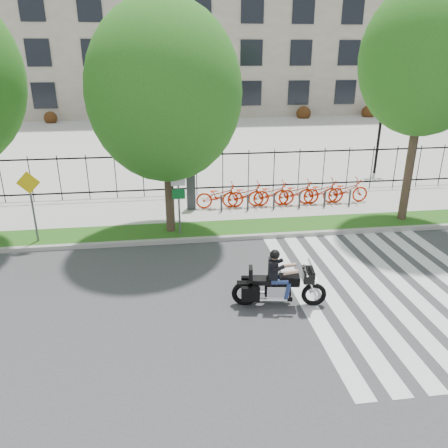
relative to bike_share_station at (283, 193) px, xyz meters
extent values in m
plane|color=#3A3A3C|center=(-3.50, -7.20, -0.68)|extent=(120.00, 120.00, 0.00)
cube|color=#98978F|center=(-3.50, -3.10, -0.60)|extent=(60.00, 0.20, 0.15)
cube|color=#1C5314|center=(-3.50, -2.25, -0.60)|extent=(60.00, 1.50, 0.15)
cube|color=#AEACA3|center=(-3.50, 0.25, -0.60)|extent=(60.00, 3.50, 0.15)
cube|color=#AEACA3|center=(-3.50, 17.80, -0.63)|extent=(80.00, 34.00, 0.10)
cube|color=gray|center=(-3.50, 37.80, 9.32)|extent=(60.00, 20.00, 20.00)
cylinder|color=black|center=(6.50, 4.80, 1.32)|extent=(0.14, 0.14, 4.00)
cylinder|color=black|center=(6.50, 4.80, 3.22)|extent=(0.06, 0.70, 0.70)
sphere|color=white|center=(6.15, 4.80, 3.32)|extent=(0.36, 0.36, 0.36)
sphere|color=white|center=(6.85, 4.80, 3.32)|extent=(0.36, 0.36, 0.36)
cylinder|color=#35271D|center=(-4.80, -2.25, 1.14)|extent=(0.32, 0.32, 3.35)
ellipsoid|color=#1B4F12|center=(-4.80, -2.25, 4.36)|extent=(5.14, 5.14, 5.91)
cylinder|color=#35271D|center=(4.25, -2.25, 1.73)|extent=(0.32, 0.32, 4.52)
ellipsoid|color=#1B4F12|center=(4.25, -2.25, 5.37)|extent=(4.60, 4.60, 5.29)
cube|color=#2D2D33|center=(-3.89, 0.00, 0.22)|extent=(0.35, 0.25, 1.50)
imported|color=red|center=(-2.69, 0.00, 0.00)|extent=(2.00, 0.70, 1.05)
cylinder|color=#2D2D33|center=(-2.69, -0.50, -0.18)|extent=(0.08, 0.08, 0.70)
imported|color=red|center=(-1.59, 0.00, 0.00)|extent=(2.00, 0.70, 1.05)
cylinder|color=#2D2D33|center=(-1.59, -0.50, -0.18)|extent=(0.08, 0.08, 0.70)
imported|color=red|center=(-0.49, 0.00, 0.00)|extent=(2.00, 0.70, 1.05)
cylinder|color=#2D2D33|center=(-0.49, -0.50, -0.18)|extent=(0.08, 0.08, 0.70)
imported|color=red|center=(0.61, 0.00, 0.00)|extent=(2.00, 0.70, 1.05)
cylinder|color=#2D2D33|center=(0.61, -0.50, -0.18)|extent=(0.08, 0.08, 0.70)
imported|color=red|center=(1.71, 0.00, 0.00)|extent=(2.00, 0.70, 1.05)
cylinder|color=#2D2D33|center=(1.71, -0.50, -0.18)|extent=(0.08, 0.08, 0.70)
imported|color=red|center=(2.81, 0.00, 0.00)|extent=(2.00, 0.70, 1.05)
cylinder|color=#2D2D33|center=(2.81, -0.50, -0.18)|extent=(0.08, 0.08, 0.70)
cylinder|color=#59595B|center=(-4.48, -2.60, 0.72)|extent=(0.07, 0.07, 2.50)
cube|color=white|center=(-4.48, -2.64, 1.57)|extent=(0.50, 0.03, 0.60)
cube|color=#0C6626|center=(-4.48, -2.64, 0.97)|extent=(0.45, 0.03, 0.35)
cylinder|color=#59595B|center=(-9.39, -2.60, 0.67)|extent=(0.07, 0.07, 2.40)
cube|color=yellow|center=(-9.39, -2.64, 1.57)|extent=(0.78, 0.03, 0.78)
torus|color=black|center=(-1.19, -7.70, -0.36)|extent=(0.67, 0.23, 0.66)
torus|color=black|center=(-2.98, -7.40, -0.36)|extent=(0.71, 0.25, 0.70)
cube|color=black|center=(-1.38, -7.67, 0.23)|extent=(0.37, 0.56, 0.29)
cube|color=#26262B|center=(-1.31, -7.68, 0.44)|extent=(0.22, 0.49, 0.29)
cube|color=silver|center=(-2.13, -7.54, -0.25)|extent=(0.62, 0.41, 0.38)
cube|color=black|center=(-1.85, -7.59, 0.06)|extent=(0.57, 0.40, 0.25)
cube|color=black|center=(-2.46, -7.49, 0.04)|extent=(0.71, 0.45, 0.13)
cube|color=black|center=(-2.84, -7.43, 0.25)|extent=(0.15, 0.34, 0.32)
cube|color=black|center=(-2.88, -7.71, -0.20)|extent=(0.49, 0.23, 0.38)
cube|color=black|center=(-2.79, -7.14, -0.20)|extent=(0.49, 0.23, 0.38)
cube|color=black|center=(-2.27, -7.52, 0.39)|extent=(0.29, 0.41, 0.50)
sphere|color=tan|center=(-2.24, -7.52, 0.75)|extent=(0.22, 0.22, 0.22)
sphere|color=black|center=(-2.24, -7.52, 0.79)|extent=(0.26, 0.26, 0.26)
camera|label=1|loc=(-4.88, -17.26, 5.53)|focal=35.00mm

